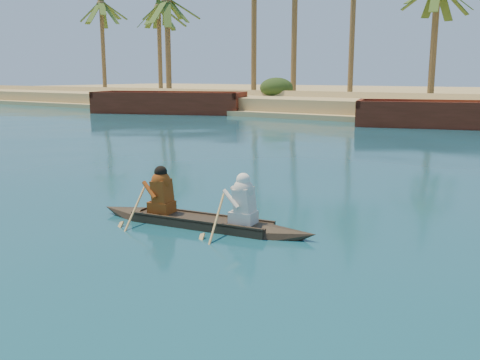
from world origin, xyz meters
The scene contains 3 objects.
canoe centered at (-5.68, -2.91, 0.26)m, with size 5.02×1.34×1.37m.
barge_left centered at (-28.28, 22.00, 0.71)m, with size 12.77×8.07×2.02m.
barge_mid centered at (-6.44, 22.32, 0.63)m, with size 11.47×6.62×1.81m.
Camera 1 is at (0.91, -11.32, 3.08)m, focal length 40.00 mm.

